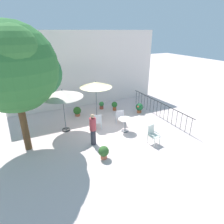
{
  "coord_description": "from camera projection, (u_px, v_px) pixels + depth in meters",
  "views": [
    {
      "loc": [
        -4.19,
        -8.91,
        5.19
      ],
      "look_at": [
        0.0,
        -0.18,
        1.03
      ],
      "focal_mm": 30.42,
      "sensor_mm": 36.0,
      "label": 1
    }
  ],
  "objects": [
    {
      "name": "ground_plane",
      "position": [
        111.0,
        127.0,
        11.09
      ],
      "size": [
        60.0,
        60.0,
        0.0
      ],
      "primitive_type": "plane",
      "color": "beige"
    },
    {
      "name": "villa_facade",
      "position": [
        85.0,
        70.0,
        13.56
      ],
      "size": [
        11.04,
        0.3,
        5.24
      ],
      "primitive_type": "cube",
      "color": "white",
      "rests_on": "ground"
    },
    {
      "name": "terrace_railing",
      "position": [
        159.0,
        107.0,
        12.19
      ],
      "size": [
        0.03,
        5.75,
        1.01
      ],
      "color": "black",
      "rests_on": "ground"
    },
    {
      "name": "shade_tree",
      "position": [
        14.0,
        67.0,
        7.64
      ],
      "size": [
        3.83,
        3.64,
        5.63
      ],
      "color": "brown",
      "rests_on": "ground"
    },
    {
      "name": "patio_umbrella_0",
      "position": [
        62.0,
        94.0,
        9.87
      ],
      "size": [
        2.17,
        2.17,
        2.42
      ],
      "color": "#2D2D2D",
      "rests_on": "ground"
    },
    {
      "name": "patio_umbrella_1",
      "position": [
        96.0,
        85.0,
        11.49
      ],
      "size": [
        1.98,
        1.98,
        2.41
      ],
      "color": "#2D2D2D",
      "rests_on": "ground"
    },
    {
      "name": "cafe_table_0",
      "position": [
        125.0,
        123.0,
        10.44
      ],
      "size": [
        0.75,
        0.75,
        0.76
      ],
      "color": "silver",
      "rests_on": "ground"
    },
    {
      "name": "patio_chair_0",
      "position": [
        98.0,
        121.0,
        10.63
      ],
      "size": [
        0.52,
        0.52,
        0.94
      ],
      "color": "silver",
      "rests_on": "ground"
    },
    {
      "name": "patio_chair_1",
      "position": [
        120.0,
        115.0,
        11.37
      ],
      "size": [
        0.62,
        0.63,
        0.88
      ],
      "color": "silver",
      "rests_on": "ground"
    },
    {
      "name": "patio_chair_2",
      "position": [
        153.0,
        134.0,
        9.32
      ],
      "size": [
        0.52,
        0.56,
        0.96
      ],
      "color": "silver",
      "rests_on": "ground"
    },
    {
      "name": "potted_plant_0",
      "position": [
        104.0,
        152.0,
        8.25
      ],
      "size": [
        0.46,
        0.46,
        0.6
      ],
      "color": "#CD6B4A",
      "rests_on": "ground"
    },
    {
      "name": "potted_plant_1",
      "position": [
        77.0,
        111.0,
        12.43
      ],
      "size": [
        0.5,
        0.5,
        0.62
      ],
      "color": "#BC623F",
      "rests_on": "ground"
    },
    {
      "name": "potted_plant_2",
      "position": [
        101.0,
        105.0,
        13.57
      ],
      "size": [
        0.34,
        0.34,
        0.54
      ],
      "color": "#994433",
      "rests_on": "ground"
    },
    {
      "name": "potted_plant_3",
      "position": [
        139.0,
        107.0,
        12.9
      ],
      "size": [
        0.5,
        0.5,
        0.67
      ],
      "color": "#984F30",
      "rests_on": "ground"
    },
    {
      "name": "potted_plant_4",
      "position": [
        114.0,
        105.0,
        13.31
      ],
      "size": [
        0.4,
        0.4,
        0.63
      ],
      "color": "#AE4F2A",
      "rests_on": "ground"
    },
    {
      "name": "standing_person",
      "position": [
        93.0,
        129.0,
        9.11
      ],
      "size": [
        0.33,
        0.33,
        1.63
      ],
      "color": "#33333D",
      "rests_on": "ground"
    }
  ]
}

